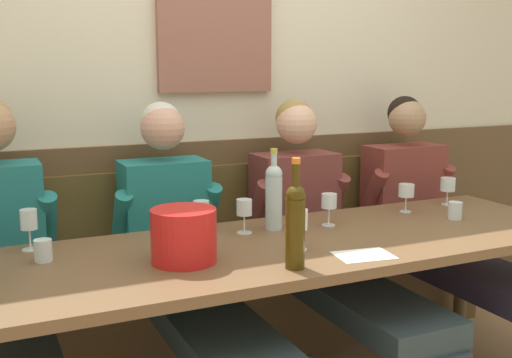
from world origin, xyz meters
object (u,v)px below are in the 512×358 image
Objects in this scene: wine_glass_center_front at (406,192)px; water_tumbler_center at (43,250)px; wine_bottle_amber_mid at (274,195)px; wine_glass_center_rear at (448,185)px; wine_glass_mid_left at (201,209)px; wall_bench at (227,298)px; person_center_left_seat at (327,241)px; wine_glass_mid_right at (29,222)px; wine_glass_left_end at (299,222)px; person_center_right_seat at (187,259)px; wine_glass_by_bottle at (244,209)px; wine_glass_near_bucket at (329,202)px; ice_bucket at (184,236)px; water_tumbler_right at (455,211)px; wine_bottle_green_tall at (295,223)px; dining_table at (289,259)px; person_right_seat at (2,277)px; person_left_seat at (443,227)px.

water_tumbler_center is (-1.67, -0.08, -0.06)m from wine_glass_center_front.
wine_bottle_amber_mid is 1.02m from wine_glass_center_rear.
wine_glass_center_front reaches higher than wine_glass_mid_left.
person_center_left_seat is (0.38, -0.34, 0.35)m from wall_bench.
wine_glass_mid_right is 1.00× the size of wine_glass_left_end.
person_center_right_seat is 0.33m from wine_glass_by_bottle.
wine_bottle_amber_mid reaches higher than wine_glass_near_bucket.
wine_glass_near_bucket is at bearing -5.84° from wine_glass_by_bottle.
wine_glass_center_rear is at bearing -2.32° from wine_glass_mid_left.
wine_glass_mid_left is at bearing 61.97° from ice_bucket.
wine_glass_center_rear is at bearing 54.60° from water_tumbler_right.
wine_glass_left_end reaches higher than wine_glass_by_bottle.
wine_glass_center_front is 1.70× the size of water_tumbler_center.
ice_bucket is at bearing 144.96° from wine_bottle_green_tall.
wine_glass_mid_left is at bearing -3.03° from person_center_right_seat.
dining_table is 0.44m from wine_glass_mid_left.
wine_glass_left_end is (-0.05, -0.32, -0.04)m from wine_bottle_amber_mid.
wine_glass_mid_right is at bearing 176.92° from wine_glass_center_front.
person_right_seat reaches higher than wine_glass_near_bucket.
wine_glass_by_bottle is (0.95, -0.14, 0.20)m from person_right_seat.
person_left_seat is 3.32× the size of wine_bottle_green_tall.
person_left_seat is at bearing -0.24° from wine_glass_mid_right.
wine_glass_mid_left is (0.20, 0.38, -0.00)m from ice_bucket.
person_left_seat is at bearing 14.86° from wine_glass_center_front.
person_left_seat is 15.98× the size of water_tumbler_center.
person_center_right_seat is at bearing 176.97° from wine_glass_mid_left.
wine_glass_center_front is 0.96× the size of wine_glass_near_bucket.
wine_glass_mid_left is at bearing -0.00° from wine_glass_mid_right.
wine_glass_left_end is 1.98× the size of water_tumbler_center.
ice_bucket is at bearing -166.52° from wine_glass_center_front.
person_center_right_seat reaches higher than wine_glass_mid_right.
person_right_seat is at bearing 172.50° from wine_glass_near_bucket.
person_left_seat reaches higher than wine_glass_mid_left.
person_right_seat is 0.82m from wine_glass_mid_left.
ice_bucket is 1.64× the size of wine_glass_near_bucket.
person_right_seat is at bearing 171.82° from wine_glass_by_bottle.
person_center_left_seat is 3.65× the size of wine_bottle_amber_mid.
water_tumbler_center is at bearing -177.42° from wine_glass_center_front.
person_left_seat is at bearing -1.00° from person_center_left_seat.
wine_glass_center_front is 0.86× the size of wine_glass_left_end.
wine_bottle_amber_mid is 0.87m from water_tumbler_right.
wall_bench reaches higher than water_tumbler_center.
wine_glass_near_bucket is 1.20m from water_tumbler_center.
person_left_seat is 9.39× the size of wine_glass_center_front.
wine_glass_center_rear is (1.05, -0.40, 0.57)m from wall_bench.
person_right_seat is 9.45× the size of wine_glass_center_rear.
person_center_left_seat is at bearing 47.93° from wine_glass_left_end.
ice_bucket is 0.67× the size of wine_bottle_amber_mid.
wine_bottle_green_tall is 1.06m from water_tumbler_right.
wall_bench is 36.56× the size of water_tumbler_center.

